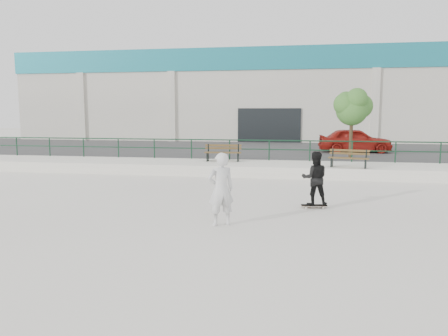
% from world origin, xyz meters
% --- Properties ---
extents(ground, '(120.00, 120.00, 0.00)m').
position_xyz_m(ground, '(0.00, 0.00, 0.00)').
color(ground, beige).
rests_on(ground, ground).
extents(ledge, '(30.00, 3.00, 0.50)m').
position_xyz_m(ledge, '(0.00, 9.50, 0.25)').
color(ledge, silver).
rests_on(ledge, ground).
extents(parking_strip, '(60.00, 14.00, 0.50)m').
position_xyz_m(parking_strip, '(0.00, 18.00, 0.25)').
color(parking_strip, '#383838').
rests_on(parking_strip, ground).
extents(railing, '(28.00, 0.06, 1.03)m').
position_xyz_m(railing, '(-0.00, 10.80, 1.24)').
color(railing, '#143923').
rests_on(railing, ledge).
extents(commercial_building, '(44.20, 16.33, 8.00)m').
position_xyz_m(commercial_building, '(-0.00, 31.99, 4.58)').
color(commercial_building, silver).
rests_on(commercial_building, ground).
extents(bench_left, '(1.83, 0.66, 0.83)m').
position_xyz_m(bench_left, '(-1.22, 10.09, 0.91)').
color(bench_left, '#523C1C').
rests_on(bench_left, ledge).
extents(bench_right, '(1.78, 0.84, 0.79)m').
position_xyz_m(bench_right, '(4.64, 8.66, 0.89)').
color(bench_right, '#523C1C').
rests_on(bench_right, ledge).
extents(tree, '(2.03, 1.80, 3.60)m').
position_xyz_m(tree, '(5.11, 12.35, 3.20)').
color(tree, '#403220').
rests_on(tree, parking_strip).
extents(red_car, '(4.38, 2.02, 1.45)m').
position_xyz_m(red_car, '(5.73, 16.16, 1.23)').
color(red_car, maroon).
rests_on(red_car, parking_strip).
extents(skateboard, '(0.80, 0.32, 0.09)m').
position_xyz_m(skateboard, '(3.01, 2.38, 0.07)').
color(skateboard, black).
rests_on(skateboard, ground).
extents(standing_skater, '(0.85, 0.70, 1.64)m').
position_xyz_m(standing_skater, '(3.01, 2.38, 0.91)').
color(standing_skater, black).
rests_on(standing_skater, skateboard).
extents(seated_skater, '(0.82, 0.72, 1.89)m').
position_xyz_m(seated_skater, '(0.58, -0.14, 0.94)').
color(seated_skater, silver).
rests_on(seated_skater, ground).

